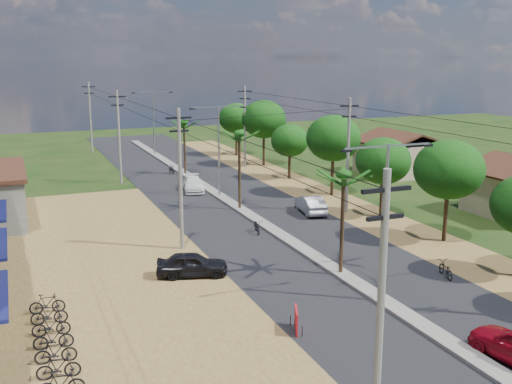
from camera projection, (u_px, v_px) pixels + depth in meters
ground at (381, 301)px, 30.20m from camera, size 160.00×160.00×0.00m
road at (264, 225)px, 43.72m from camera, size 12.00×110.00×0.04m
median at (249, 215)px, 46.41m from camera, size 1.00×90.00×0.18m
dirt_lot_west at (57, 288)px, 31.83m from camera, size 18.00×46.00×0.04m
dirt_shoulder_east at (364, 214)px, 46.88m from camera, size 5.00×90.00×0.03m
house_east_far at (399, 151)px, 62.73m from camera, size 7.60×7.50×4.60m
tree_east_c at (449, 170)px, 39.05m from camera, size 4.60×4.60×6.83m
tree_east_d at (383, 161)px, 45.37m from camera, size 4.20×4.20×6.13m
tree_east_e at (333, 138)px, 52.49m from camera, size 4.80×4.80×7.14m
tree_east_f at (290, 141)px, 59.82m from camera, size 3.80×3.80×5.52m
tree_east_g at (264, 119)px, 66.96m from camera, size 5.00×5.00×7.38m
tree_east_h at (236, 118)px, 74.20m from camera, size 4.40×4.40×6.52m
palm_median_near at (344, 179)px, 32.59m from camera, size 2.00×2.00×6.15m
palm_median_mid at (239, 137)px, 46.94m from camera, size 2.00×2.00×6.55m
palm_median_far at (184, 125)px, 61.51m from camera, size 2.00×2.00×5.85m
streetlight_near at (385, 209)px, 29.15m from camera, size 5.10×0.18×8.00m
streetlight_mid at (219, 143)px, 51.69m from camera, size 5.10×0.18×8.00m
streetlight_far at (153, 117)px, 74.24m from camera, size 5.10×0.18×8.00m
utility_pole_w_a at (380, 311)px, 17.53m from camera, size 1.60×0.24×9.00m
utility_pole_w_b at (180, 176)px, 37.37m from camera, size 1.60×0.24×9.00m
utility_pole_w_c at (119, 135)px, 57.21m from camera, size 1.60×0.24×9.00m
utility_pole_w_d at (90, 116)px, 76.15m from camera, size 1.60×0.24×9.00m
utility_pole_e_b at (348, 153)px, 46.37m from camera, size 1.60×0.24×9.00m
utility_pole_e_c at (245, 125)px, 66.21m from camera, size 1.60×0.24×9.00m
car_silver_mid at (311, 205)px, 47.02m from camera, size 2.17×4.44×1.40m
car_white_far at (193, 185)px, 54.78m from camera, size 2.59×4.63×1.27m
car_parked_dark at (192, 265)px, 33.46m from camera, size 4.26×2.66×1.35m
moto_rider_east at (446, 270)px, 33.31m from camera, size 1.07×1.84×0.91m
moto_rider_west_a at (257, 226)px, 41.76m from camera, size 1.04×1.95×0.97m
moto_rider_west_b at (172, 169)px, 63.03m from camera, size 0.57×1.61×0.95m
roadside_sign at (296, 321)px, 26.69m from camera, size 0.60×1.24×1.09m
parked_scooter_row at (56, 352)px, 23.94m from camera, size 1.70×11.02×1.00m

